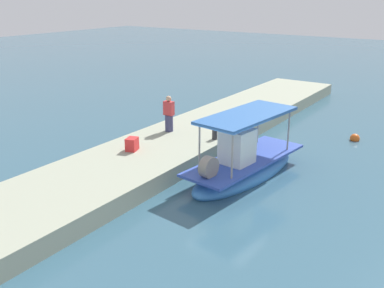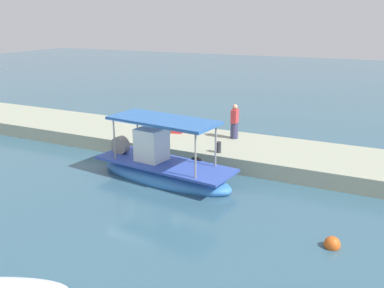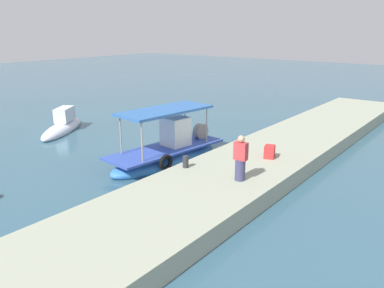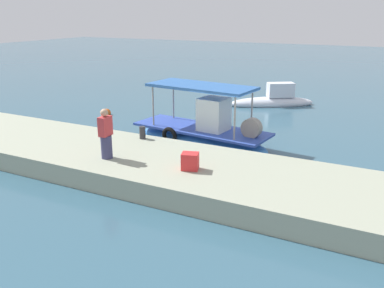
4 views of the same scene
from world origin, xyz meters
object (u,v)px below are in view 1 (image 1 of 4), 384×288
at_px(cargo_crate, 132,144).
at_px(fisherman_near_bollard, 169,115).
at_px(marker_buoy, 355,138).
at_px(main_fishing_boat, 244,165).
at_px(mooring_bollard, 215,134).

bearing_deg(cargo_crate, fisherman_near_bollard, -173.62).
bearing_deg(marker_buoy, cargo_crate, -38.11).
height_order(main_fishing_boat, mooring_bollard, main_fishing_boat).
relative_size(main_fishing_boat, marker_buoy, 13.45).
xyz_separation_m(mooring_bollard, marker_buoy, (-5.61, 4.80, -0.85)).
relative_size(fisherman_near_bollard, mooring_bollard, 3.50).
bearing_deg(cargo_crate, marker_buoy, 141.89).
relative_size(main_fishing_boat, cargo_crate, 11.77).
bearing_deg(mooring_bollard, fisherman_near_bollard, -85.90).
xyz_separation_m(fisherman_near_bollard, marker_buoy, (-5.79, 7.25, -1.39)).
relative_size(mooring_bollard, marker_buoy, 1.03).
height_order(mooring_bollard, cargo_crate, cargo_crate).
relative_size(main_fishing_boat, fisherman_near_bollard, 3.72).
bearing_deg(main_fishing_boat, fisherman_near_bollard, -105.87).
xyz_separation_m(fisherman_near_bollard, cargo_crate, (3.03, 0.34, -0.51)).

